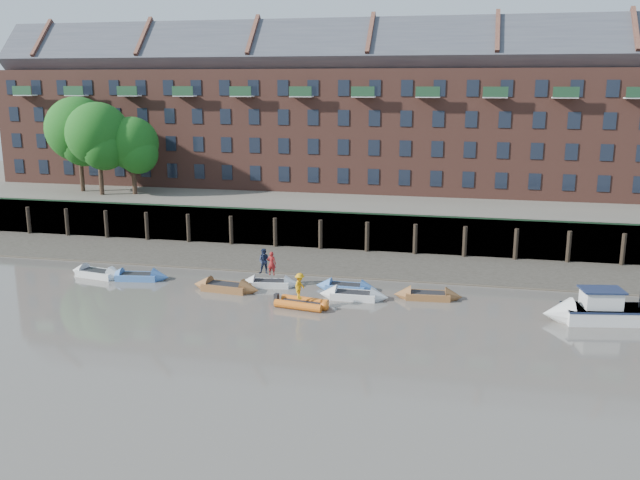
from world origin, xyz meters
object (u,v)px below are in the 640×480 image
(person_rib_crew, at_px, (300,286))
(rowboat_2, at_px, (226,287))
(rowboat_3, at_px, (270,283))
(rowboat_4, at_px, (346,287))
(motor_launch, at_px, (589,311))
(rowboat_6, at_px, (428,296))
(person_rower_b, at_px, (264,261))
(rowboat_5, at_px, (354,295))
(rowboat_0, at_px, (98,274))
(person_rower_a, at_px, (272,263))
(rib_tender, at_px, (304,303))
(rowboat_1, at_px, (138,277))

(person_rib_crew, bearing_deg, rowboat_2, 77.72)
(rowboat_3, distance_m, rowboat_4, 5.39)
(rowboat_2, bearing_deg, motor_launch, 3.25)
(rowboat_2, xyz_separation_m, motor_launch, (23.30, -1.07, 0.41))
(rowboat_6, relative_size, person_rib_crew, 2.70)
(rowboat_2, bearing_deg, person_rower_b, 44.64)
(rowboat_3, distance_m, person_rower_b, 1.59)
(rowboat_3, xyz_separation_m, rowboat_5, (6.21, -1.47, 0.02))
(rowboat_3, distance_m, rowboat_6, 11.00)
(rowboat_0, distance_m, rowboat_3, 13.04)
(rowboat_6, height_order, person_rower_b, person_rower_b)
(rowboat_0, relative_size, person_rower_a, 2.96)
(rowboat_2, height_order, person_rower_a, person_rower_a)
(rowboat_0, bearing_deg, rowboat_4, 12.96)
(motor_launch, bearing_deg, person_rower_b, -17.77)
(rowboat_0, xyz_separation_m, motor_launch, (33.68, -2.24, 0.41))
(rowboat_5, height_order, rowboat_6, rowboat_5)
(rowboat_5, relative_size, person_rower_b, 2.54)
(rib_tender, bearing_deg, rowboat_4, 73.89)
(rowboat_3, bearing_deg, person_rib_crew, -59.47)
(rowboat_0, height_order, motor_launch, motor_launch)
(motor_launch, distance_m, person_rower_a, 20.70)
(rowboat_6, bearing_deg, person_rower_a, 173.28)
(rowboat_2, xyz_separation_m, rowboat_6, (13.63, 1.19, -0.02))
(rowboat_5, relative_size, rowboat_6, 1.01)
(rowboat_2, distance_m, rib_tender, 6.45)
(rib_tender, height_order, person_rower_b, person_rower_b)
(motor_launch, bearing_deg, rowboat_1, -14.13)
(rowboat_1, xyz_separation_m, person_rower_a, (9.96, 0.52, 1.44))
(rowboat_2, relative_size, rowboat_6, 1.10)
(rib_tender, bearing_deg, rowboat_6, 33.71)
(rib_tender, distance_m, person_rib_crew, 1.17)
(rowboat_2, height_order, rowboat_4, rowboat_2)
(rowboat_0, bearing_deg, rowboat_3, 12.55)
(rowboat_3, relative_size, motor_launch, 0.68)
(rib_tender, bearing_deg, person_rower_b, 142.43)
(person_rib_crew, bearing_deg, rowboat_4, -18.31)
(rowboat_1, height_order, person_rib_crew, person_rib_crew)
(rib_tender, distance_m, person_rower_a, 5.27)
(rowboat_0, relative_size, person_rib_crew, 2.93)
(person_rower_a, height_order, person_rower_b, person_rower_b)
(rowboat_0, xyz_separation_m, person_rib_crew, (16.19, -3.47, 1.16))
(rowboat_5, height_order, rib_tender, rowboat_5)
(rowboat_4, relative_size, person_rower_a, 2.55)
(rowboat_0, distance_m, rib_tender, 16.78)
(motor_launch, bearing_deg, rowboat_4, -21.07)
(rowboat_3, bearing_deg, rowboat_6, -10.66)
(rowboat_4, relative_size, rowboat_5, 0.93)
(rowboat_1, bearing_deg, person_rower_b, -4.31)
(rowboat_5, xyz_separation_m, rowboat_6, (4.78, 1.06, -0.01))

